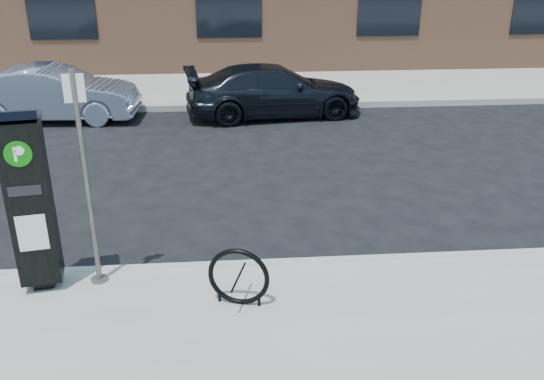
{
  "coord_description": "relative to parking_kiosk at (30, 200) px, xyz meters",
  "views": [
    {
      "loc": [
        -0.16,
        -6.36,
        3.81
      ],
      "look_at": [
        0.4,
        0.5,
        0.91
      ],
      "focal_mm": 38.0,
      "sensor_mm": 36.0,
      "label": 1
    }
  ],
  "objects": [
    {
      "name": "bike_rack",
      "position": [
        2.27,
        -0.57,
        -0.76
      ],
      "size": [
        0.68,
        0.24,
        0.69
      ],
      "rotation": [
        0.0,
        0.0,
        -0.28
      ],
      "color": "black",
      "rests_on": "sidewalk_near"
    },
    {
      "name": "car_silver",
      "position": [
        -1.87,
        7.75,
        -0.6
      ],
      "size": [
        3.96,
        1.52,
        1.29
      ],
      "primitive_type": "imported",
      "rotation": [
        0.0,
        0.0,
        1.53
      ],
      "color": "#8691AB",
      "rests_on": "ground"
    },
    {
      "name": "sidewalk_far",
      "position": [
        2.36,
        14.35,
        -1.17
      ],
      "size": [
        60.0,
        12.0,
        0.15
      ],
      "primitive_type": "cube",
      "color": "gray",
      "rests_on": "ground"
    },
    {
      "name": "curb_near",
      "position": [
        2.36,
        0.33,
        -1.17
      ],
      "size": [
        60.0,
        0.12,
        0.16
      ],
      "primitive_type": "cube",
      "color": "#9E9B93",
      "rests_on": "ground"
    },
    {
      "name": "ground",
      "position": [
        2.36,
        0.35,
        -1.25
      ],
      "size": [
        120.0,
        120.0,
        0.0
      ],
      "primitive_type": "plane",
      "color": "black",
      "rests_on": "ground"
    },
    {
      "name": "parking_kiosk",
      "position": [
        0.0,
        0.0,
        0.0
      ],
      "size": [
        0.56,
        0.51,
        2.14
      ],
      "rotation": [
        0.0,
        0.0,
        0.17
      ],
      "color": "black",
      "rests_on": "sidewalk_near"
    },
    {
      "name": "car_dark",
      "position": [
        3.36,
        7.75,
        -0.63
      ],
      "size": [
        4.44,
        2.24,
        1.24
      ],
      "primitive_type": "imported",
      "rotation": [
        0.0,
        0.0,
        1.69
      ],
      "color": "black",
      "rests_on": "ground"
    },
    {
      "name": "sign_pole",
      "position": [
        0.62,
        0.05,
        0.15
      ],
      "size": [
        0.22,
        0.2,
        2.52
      ],
      "rotation": [
        0.0,
        0.0,
        0.14
      ],
      "color": "#544E4A",
      "rests_on": "sidewalk_near"
    },
    {
      "name": "curb_far",
      "position": [
        2.36,
        8.37,
        -1.17
      ],
      "size": [
        60.0,
        0.12,
        0.16
      ],
      "primitive_type": "cube",
      "color": "#9E9B93",
      "rests_on": "ground"
    }
  ]
}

